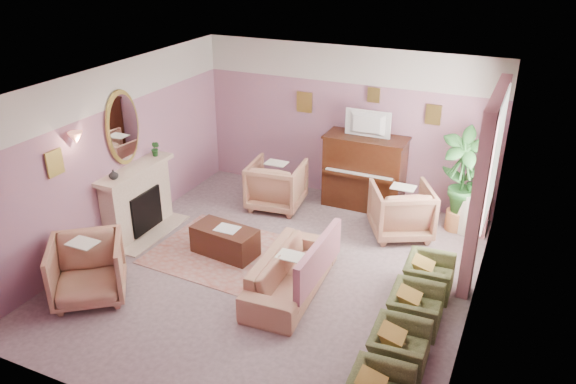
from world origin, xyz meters
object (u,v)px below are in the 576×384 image
at_px(coffee_table, 225,241).
at_px(sofa, 291,266).
at_px(floral_armchair_front, 87,267).
at_px(olive_chair_b, 399,342).
at_px(olive_chair_c, 416,303).
at_px(piano, 364,173).
at_px(floral_armchair_right, 401,208).
at_px(olive_chair_d, 429,271).
at_px(floral_armchair_left, 277,182).
at_px(television, 367,123).
at_px(side_table, 470,211).

bearing_deg(coffee_table, sofa, -19.31).
relative_size(coffee_table, floral_armchair_front, 1.04).
xyz_separation_m(olive_chair_b, olive_chair_c, (0.00, 0.82, 0.00)).
distance_m(piano, sofa, 3.01).
distance_m(floral_armchair_right, olive_chair_d, 1.62).
distance_m(coffee_table, floral_armchair_left, 1.85).
xyz_separation_m(floral_armchair_left, olive_chair_b, (3.06, -3.15, -0.16)).
distance_m(floral_armchair_left, olive_chair_d, 3.42).
height_order(floral_armchair_right, olive_chair_b, floral_armchair_right).
relative_size(television, olive_chair_c, 1.09).
relative_size(piano, olive_chair_c, 1.91).
bearing_deg(coffee_table, floral_armchair_left, 89.78).
xyz_separation_m(coffee_table, olive_chair_b, (3.07, -1.31, 0.09)).
xyz_separation_m(piano, sofa, (-0.09, -3.00, -0.26)).
height_order(coffee_table, floral_armchair_right, floral_armchair_right).
bearing_deg(piano, olive_chair_b, -66.79).
xyz_separation_m(piano, olive_chair_d, (1.65, -2.20, -0.33)).
bearing_deg(floral_armchair_right, television, 140.35).
xyz_separation_m(coffee_table, olive_chair_d, (3.07, 0.33, 0.09)).
bearing_deg(side_table, piano, 175.44).
height_order(olive_chair_c, side_table, side_table).
height_order(television, olive_chair_d, television).
relative_size(television, olive_chair_d, 1.09).
distance_m(floral_armchair_left, olive_chair_b, 4.39).
bearing_deg(piano, side_table, -4.56).
bearing_deg(television, sofa, -91.73).
distance_m(olive_chair_b, side_table, 3.70).
distance_m(floral_armchair_right, olive_chair_c, 2.37).
distance_m(sofa, olive_chair_b, 1.93).
bearing_deg(floral_armchair_right, floral_armchair_front, -134.14).
xyz_separation_m(floral_armchair_front, olive_chair_c, (4.16, 1.26, -0.16)).
xyz_separation_m(floral_armchair_left, olive_chair_c, (3.06, -2.33, -0.16)).
bearing_deg(floral_armchair_front, piano, 59.63).
distance_m(television, olive_chair_d, 3.00).
bearing_deg(floral_armchair_front, sofa, 28.06).
xyz_separation_m(floral_armchair_left, olive_chair_d, (3.06, -1.51, -0.16)).
height_order(piano, sofa, piano).
bearing_deg(floral_armchair_left, olive_chair_b, -45.80).
xyz_separation_m(sofa, side_table, (1.98, 2.84, -0.04)).
bearing_deg(olive_chair_d, floral_armchair_right, 118.23).
relative_size(olive_chair_b, side_table, 1.05).
relative_size(television, coffee_table, 0.80).
xyz_separation_m(television, floral_armchair_front, (-2.51, -4.24, -1.12)).
bearing_deg(television, olive_chair_c, -61.00).
height_order(floral_armchair_front, olive_chair_d, floral_armchair_front).
bearing_deg(coffee_table, olive_chair_c, -9.15).
xyz_separation_m(television, sofa, (-0.09, -2.95, -1.21)).
xyz_separation_m(olive_chair_c, olive_chair_d, (0.00, 0.82, 0.00)).
bearing_deg(floral_armchair_front, coffee_table, 58.13).
height_order(floral_armchair_front, side_table, floral_armchair_front).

